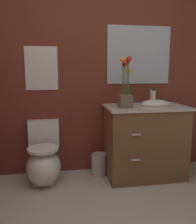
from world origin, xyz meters
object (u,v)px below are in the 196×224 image
toilet (44,162)px  vanity_cabinet (145,141)px  wall_poster (41,68)px  wall_mirror (139,55)px  soap_bottle (153,97)px  flower_vase (126,91)px  trash_bin (99,164)px

toilet → vanity_cabinet: (1.19, -0.03, 0.20)m
wall_poster → wall_mirror: wall_mirror is taller
wall_poster → wall_mirror: size_ratio=0.63×
soap_bottle → flower_vase: bearing=-159.7°
toilet → wall_mirror: size_ratio=0.86×
vanity_cabinet → soap_bottle: (0.11, 0.05, 0.51)m
flower_vase → wall_poster: 1.02m
vanity_cabinet → wall_mirror: size_ratio=1.30×
flower_vase → soap_bottle: bearing=20.3°
wall_mirror → vanity_cabinet: bearing=-89.5°
vanity_cabinet → wall_mirror: wall_mirror is taller
vanity_cabinet → trash_bin: 0.63m
flower_vase → soap_bottle: size_ratio=2.83×
vanity_cabinet → toilet: bearing=178.7°
wall_poster → wall_mirror: bearing=0.0°
vanity_cabinet → wall_poster: bearing=166.1°
toilet → wall_mirror: (1.18, 0.27, 1.21)m
soap_bottle → wall_mirror: bearing=114.0°
toilet → flower_vase: (0.91, -0.12, 0.80)m
flower_vase → wall_mirror: (0.27, 0.38, 0.40)m
flower_vase → trash_bin: flower_vase is taller
wall_mirror → toilet: bearing=-167.3°
soap_bottle → wall_mirror: (-0.11, 0.24, 0.50)m
soap_bottle → vanity_cabinet: bearing=-153.8°
vanity_cabinet → wall_poster: wall_poster is taller
wall_mirror → flower_vase: bearing=-125.6°
vanity_cabinet → soap_bottle: size_ratio=5.29×
toilet → trash_bin: 0.66m
vanity_cabinet → wall_poster: (-1.19, 0.29, 0.85)m
soap_bottle → wall_poster: bearing=169.4°
soap_bottle → trash_bin: 1.04m
flower_vase → trash_bin: (-0.26, 0.20, -0.91)m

